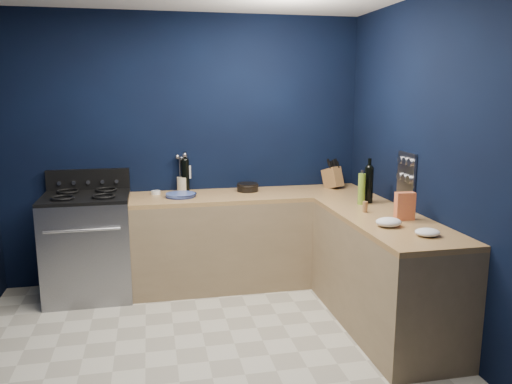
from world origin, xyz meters
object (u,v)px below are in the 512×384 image
object	(u,v)px
plate_stack	(181,195)
knife_block	(333,178)
crouton_bag	(405,206)
utensil_crock	(183,184)
gas_range	(89,247)

from	to	relation	value
plate_stack	knife_block	size ratio (longest dim) A/B	1.36
knife_block	crouton_bag	distance (m)	1.36
utensil_crock	knife_block	xyz separation A→B (m)	(1.50, -0.14, 0.03)
plate_stack	utensil_crock	bearing A→B (deg)	82.04
gas_range	utensil_crock	xyz separation A→B (m)	(0.89, 0.27, 0.51)
utensil_crock	knife_block	bearing A→B (deg)	-5.41
utensil_crock	knife_block	world-z (taller)	knife_block
gas_range	crouton_bag	distance (m)	2.81
plate_stack	crouton_bag	bearing A→B (deg)	-36.81
utensil_crock	crouton_bag	bearing A→B (deg)	-43.45
gas_range	knife_block	bearing A→B (deg)	3.06
gas_range	plate_stack	xyz separation A→B (m)	(0.85, -0.01, 0.46)
knife_block	crouton_bag	bearing A→B (deg)	-109.49
gas_range	crouton_bag	size ratio (longest dim) A/B	4.30
gas_range	plate_stack	world-z (taller)	plate_stack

